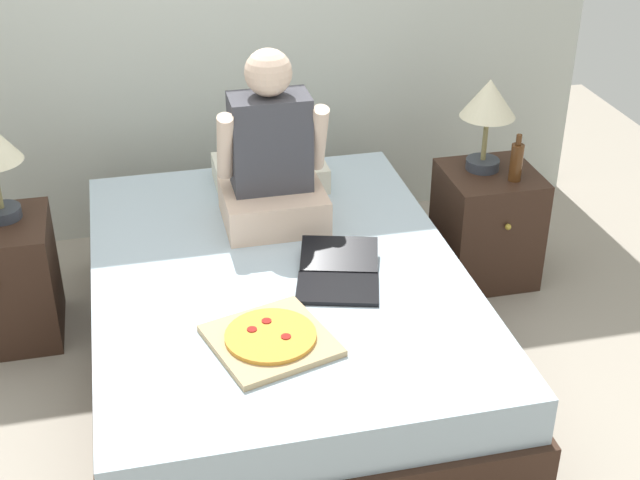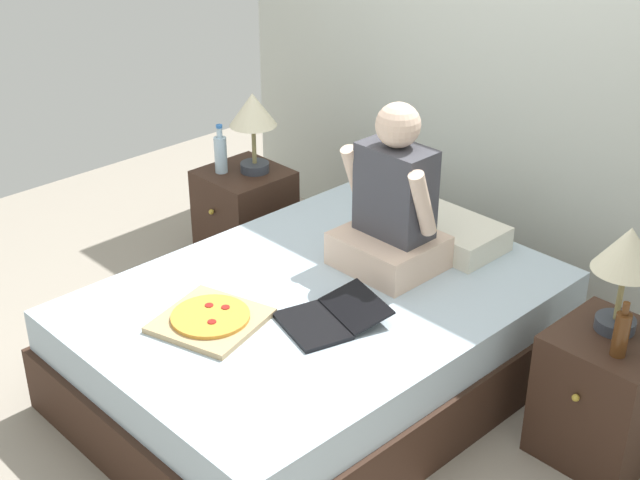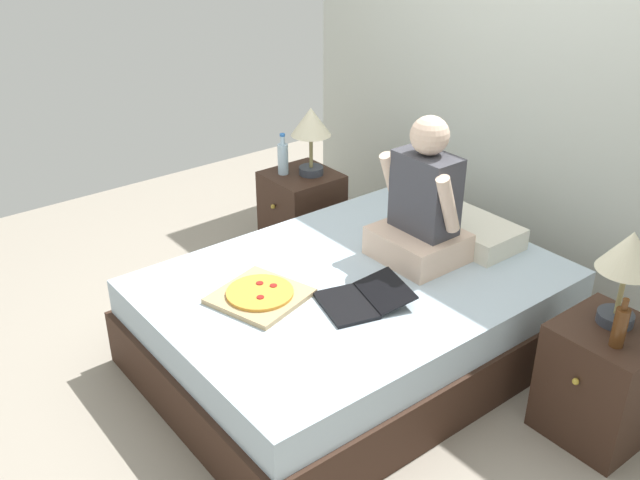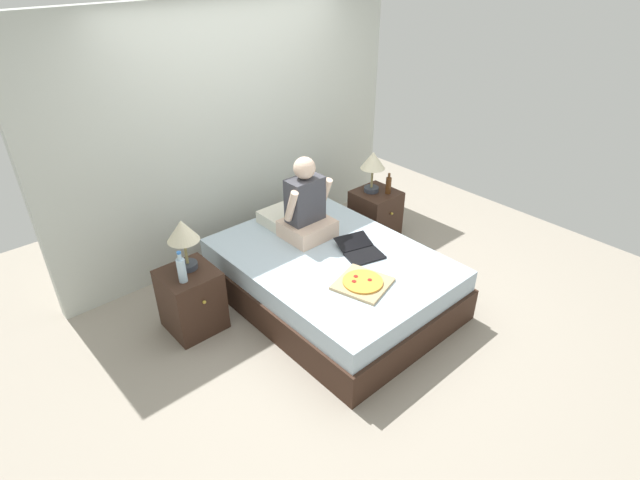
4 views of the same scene
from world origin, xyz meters
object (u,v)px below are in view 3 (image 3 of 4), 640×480
object	(u,v)px
pizza_box	(260,295)
bed	(353,317)
nightstand_right	(602,381)
person_seated	(422,208)
nightstand_left	(302,213)
beer_bottle	(620,326)
lamp_on_left_nightstand	(311,126)
laptop	(359,300)
lamp_on_right_nightstand	(629,258)
water_bottle	(283,158)

from	to	relation	value
pizza_box	bed	bearing A→B (deg)	76.53
nightstand_right	person_seated	size ratio (longest dim) A/B	0.73
nightstand_left	beer_bottle	world-z (taller)	beer_bottle
lamp_on_left_nightstand	nightstand_right	size ratio (longest dim) A/B	0.79
bed	laptop	size ratio (longest dim) A/B	4.31
nightstand_left	person_seated	xyz separation A→B (m)	(1.20, -0.10, 0.50)
nightstand_left	lamp_on_left_nightstand	xyz separation A→B (m)	(0.04, 0.05, 0.61)
lamp_on_right_nightstand	laptop	size ratio (longest dim) A/B	0.93
person_seated	lamp_on_right_nightstand	bearing A→B (deg)	8.39
lamp_on_left_nightstand	person_seated	bearing A→B (deg)	-7.64
water_bottle	pizza_box	xyz separation A→B (m)	(1.10, -0.92, -0.16)
nightstand_right	laptop	distance (m)	1.16
lamp_on_left_nightstand	pizza_box	world-z (taller)	lamp_on_left_nightstand
nightstand_left	lamp_on_left_nightstand	bearing A→B (deg)	51.37
person_seated	pizza_box	xyz separation A→B (m)	(-0.18, -0.91, -0.27)
lamp_on_left_nightstand	nightstand_right	world-z (taller)	lamp_on_left_nightstand
bed	pizza_box	xyz separation A→B (m)	(-0.12, -0.50, 0.27)
lamp_on_right_nightstand	beer_bottle	size ratio (longest dim) A/B	1.96
person_seated	pizza_box	distance (m)	0.96
nightstand_left	pizza_box	distance (m)	1.46
water_bottle	lamp_on_right_nightstand	xyz separation A→B (m)	(2.33, 0.14, 0.22)
lamp_on_left_nightstand	beer_bottle	world-z (taller)	lamp_on_left_nightstand
nightstand_left	lamp_on_right_nightstand	distance (m)	2.33
bed	nightstand_left	distance (m)	1.25
nightstand_left	nightstand_right	bearing A→B (deg)	0.00
nightstand_right	bed	bearing A→B (deg)	-155.60
lamp_on_left_nightstand	laptop	xyz separation A→B (m)	(1.31, -0.72, -0.37)
lamp_on_right_nightstand	lamp_on_left_nightstand	bearing A→B (deg)	180.00
person_seated	lamp_on_left_nightstand	bearing A→B (deg)	172.36
lamp_on_left_nightstand	person_seated	world-z (taller)	person_seated
laptop	beer_bottle	bearing A→B (deg)	29.78
lamp_on_left_nightstand	person_seated	xyz separation A→B (m)	(1.16, -0.16, -0.11)
pizza_box	person_seated	bearing A→B (deg)	79.04
laptop	nightstand_left	bearing A→B (deg)	153.71
bed	nightstand_left	bearing A→B (deg)	155.60
nightstand_left	water_bottle	distance (m)	0.41
beer_bottle	person_seated	distance (m)	1.16
laptop	pizza_box	xyz separation A→B (m)	(-0.33, -0.35, -0.00)
person_seated	pizza_box	world-z (taller)	person_seated
bed	nightstand_right	bearing A→B (deg)	24.40
nightstand_right	person_seated	xyz separation A→B (m)	(-1.08, -0.10, 0.50)
water_bottle	lamp_on_right_nightstand	bearing A→B (deg)	3.44
lamp_on_right_nightstand	laptop	bearing A→B (deg)	-141.20
water_bottle	beer_bottle	xyz separation A→B (m)	(2.43, -0.01, -0.02)
nightstand_right	person_seated	bearing A→B (deg)	-174.46
bed	lamp_on_left_nightstand	distance (m)	1.40
laptop	water_bottle	bearing A→B (deg)	158.02
lamp_on_left_nightstand	laptop	distance (m)	1.54
nightstand_left	person_seated	world-z (taller)	person_seated
water_bottle	person_seated	size ratio (longest dim) A/B	0.35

